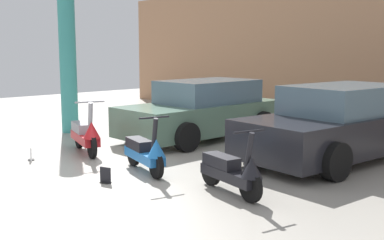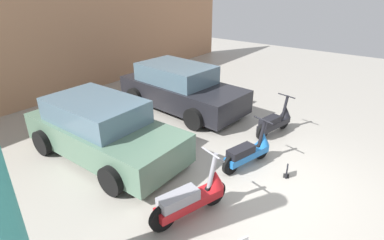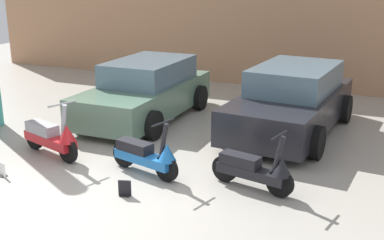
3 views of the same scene
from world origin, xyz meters
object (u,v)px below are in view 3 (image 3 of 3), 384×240
(scooter_front_right, at_px, (147,155))
(car_rear_center, at_px, (292,101))
(placard_near_right_scooter, at_px, (125,189))
(scooter_front_left, at_px, (52,136))
(placard_near_left_scooter, at_px, (2,170))
(car_rear_left, at_px, (146,91))
(scooter_front_center, at_px, (255,169))

(scooter_front_right, bearing_deg, car_rear_center, 77.50)
(car_rear_center, bearing_deg, placard_near_right_scooter, -16.47)
(scooter_front_left, relative_size, placard_near_left_scooter, 6.01)
(car_rear_left, xyz_separation_m, placard_near_right_scooter, (1.75, -3.86, -0.55))
(scooter_front_center, distance_m, placard_near_left_scooter, 4.29)
(car_rear_center, bearing_deg, scooter_front_right, -22.40)
(car_rear_left, bearing_deg, placard_near_left_scooter, -8.36)
(scooter_front_right, relative_size, car_rear_left, 0.36)
(car_rear_left, bearing_deg, car_rear_center, 96.23)
(placard_near_left_scooter, height_order, placard_near_right_scooter, same)
(scooter_front_right, distance_m, placard_near_right_scooter, 0.91)
(car_rear_left, xyz_separation_m, placard_near_left_scooter, (-0.57, -4.04, -0.55))
(scooter_front_right, height_order, scooter_front_center, scooter_front_right)
(car_rear_left, bearing_deg, scooter_front_center, 51.08)
(scooter_front_right, xyz_separation_m, car_rear_left, (-1.67, 2.99, 0.29))
(car_rear_left, bearing_deg, scooter_front_right, 28.86)
(placard_near_left_scooter, bearing_deg, car_rear_center, 48.22)
(car_rear_center, xyz_separation_m, placard_near_left_scooter, (-3.96, -4.43, -0.57))
(scooter_front_left, relative_size, scooter_front_center, 1.09)
(scooter_front_left, xyz_separation_m, scooter_front_right, (2.05, -0.04, -0.03))
(scooter_front_center, bearing_deg, placard_near_right_scooter, -138.29)
(scooter_front_left, bearing_deg, car_rear_left, 99.38)
(placard_near_left_scooter, xyz_separation_m, placard_near_right_scooter, (2.33, 0.18, 0.00))
(placard_near_right_scooter, bearing_deg, placard_near_left_scooter, -175.53)
(scooter_front_left, bearing_deg, scooter_front_center, 18.63)
(placard_near_right_scooter, bearing_deg, scooter_front_left, 156.88)
(scooter_front_left, distance_m, placard_near_left_scooter, 1.15)
(scooter_front_left, distance_m, placard_near_right_scooter, 2.34)
(scooter_front_right, xyz_separation_m, scooter_front_center, (1.87, 0.16, -0.01))
(car_rear_left, relative_size, placard_near_right_scooter, 15.66)
(car_rear_center, distance_m, placard_near_right_scooter, 4.59)
(scooter_front_right, bearing_deg, scooter_front_left, -166.74)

